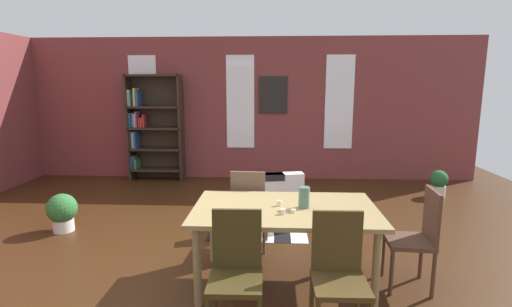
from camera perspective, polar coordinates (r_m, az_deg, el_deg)
The scene contains 20 objects.
ground_plane at distance 4.17m, azimuth -7.22°, elevation -16.55°, with size 10.82×10.82×0.00m, color #3A200E.
back_wall_brick at distance 7.60m, azimuth -2.33°, elevation 6.74°, with size 9.33×0.12×2.80m, color brown.
window_pane_0 at distance 7.94m, azimuth -16.60°, elevation 7.48°, with size 0.55×0.02×1.82m, color white.
window_pane_1 at distance 7.53m, azimuth -2.39°, elevation 7.77°, with size 0.55×0.02×1.82m, color white.
window_pane_2 at distance 7.60m, azimuth 12.49°, elevation 7.56°, with size 0.55×0.02×1.82m, color white.
dining_table at distance 3.56m, azimuth 4.40°, elevation -9.40°, with size 1.70×1.03×0.76m.
vase_on_table at distance 3.52m, azimuth 7.30°, elevation -6.60°, with size 0.10×0.10×0.20m, color #4C7266.
tealight_candle_0 at distance 3.40m, azimuth 5.65°, elevation -8.64°, with size 0.04×0.04×0.03m, color silver.
tealight_candle_1 at distance 3.57m, azimuth 3.51°, elevation -7.52°, with size 0.04×0.04×0.05m, color silver.
tealight_candle_2 at distance 3.35m, azimuth 4.08°, elevation -8.76°, with size 0.04×0.04×0.05m, color silver.
dining_chair_head_right at distance 3.85m, azimuth 23.25°, elevation -11.31°, with size 0.43×0.43×0.95m.
dining_chair_far_left at distance 4.33m, azimuth -1.06°, elevation -8.07°, with size 0.42×0.42×0.95m.
dining_chair_near_right at distance 2.99m, azimuth 12.40°, elevation -17.12°, with size 0.41×0.41×0.95m.
dining_chair_near_left at distance 2.96m, azimuth -3.04°, elevation -17.14°, with size 0.41×0.41×0.95m.
bookshelf_tall at distance 7.74m, azimuth -15.52°, elevation 4.00°, with size 1.07×0.34×2.08m.
armchair_white at distance 5.25m, azimuth 1.98°, elevation -7.40°, with size 0.94×0.94×0.75m.
potted_plant_by_shelf at distance 5.53m, azimuth -27.29°, elevation -7.75°, with size 0.38×0.38×0.50m.
potted_plant_corner at distance 7.12m, azimuth 25.91°, elevation -3.98°, with size 0.30×0.30×0.46m.
striped_rug at distance 5.08m, azimuth 0.33°, elevation -11.32°, with size 1.26×0.88×0.01m.
framed_picture at distance 7.49m, azimuth 2.59°, elevation 8.85°, with size 0.56×0.03×0.72m, color black.
Camera 1 is at (0.69, -3.66, 1.88)m, focal length 26.41 mm.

